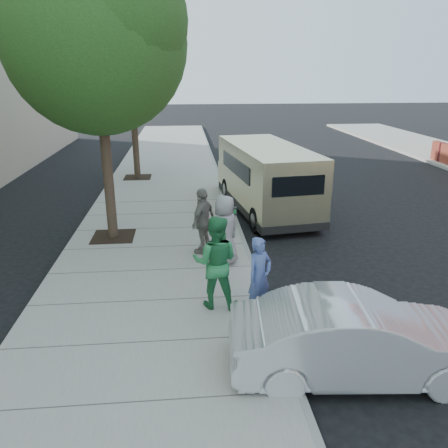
{
  "coord_description": "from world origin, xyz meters",
  "views": [
    {
      "loc": [
        -0.2,
        -9.73,
        4.68
      ],
      "look_at": [
        0.76,
        0.49,
        1.1
      ],
      "focal_mm": 35.0,
      "sensor_mm": 36.0,
      "label": 1
    }
  ],
  "objects_px": {
    "person_officer": "(259,276)",
    "person_gray_shirt": "(225,230)",
    "sedan": "(357,339)",
    "person_green_shirt": "(216,262)",
    "tree_near": "(97,36)",
    "tree_far": "(131,67)",
    "parking_meter": "(231,221)",
    "van": "(265,177)",
    "person_striped_polo": "(203,221)"
  },
  "relations": [
    {
      "from": "person_officer",
      "to": "person_gray_shirt",
      "type": "relative_size",
      "value": 0.9
    },
    {
      "from": "tree_near",
      "to": "person_officer",
      "type": "bearing_deg",
      "value": -53.0
    },
    {
      "from": "tree_far",
      "to": "person_gray_shirt",
      "type": "bearing_deg",
      "value": -72.91
    },
    {
      "from": "parking_meter",
      "to": "van",
      "type": "height_order",
      "value": "van"
    },
    {
      "from": "sedan",
      "to": "person_green_shirt",
      "type": "bearing_deg",
      "value": 48.25
    },
    {
      "from": "sedan",
      "to": "person_gray_shirt",
      "type": "distance_m",
      "value": 4.59
    },
    {
      "from": "van",
      "to": "person_gray_shirt",
      "type": "height_order",
      "value": "van"
    },
    {
      "from": "tree_far",
      "to": "person_green_shirt",
      "type": "distance_m",
      "value": 12.68
    },
    {
      "from": "tree_far",
      "to": "sedan",
      "type": "xyz_separation_m",
      "value": [
        4.72,
        -14.01,
        -4.21
      ]
    },
    {
      "from": "tree_far",
      "to": "person_officer",
      "type": "relative_size",
      "value": 4.1
    },
    {
      "from": "tree_near",
      "to": "person_gray_shirt",
      "type": "bearing_deg",
      "value": -35.89
    },
    {
      "from": "person_officer",
      "to": "person_green_shirt",
      "type": "bearing_deg",
      "value": 121.26
    },
    {
      "from": "sedan",
      "to": "person_green_shirt",
      "type": "distance_m",
      "value": 3.07
    },
    {
      "from": "tree_far",
      "to": "person_striped_polo",
      "type": "xyz_separation_m",
      "value": [
        2.51,
        -9.0,
        -3.86
      ]
    },
    {
      "from": "person_striped_polo",
      "to": "person_officer",
      "type": "bearing_deg",
      "value": 48.0
    },
    {
      "from": "parking_meter",
      "to": "sedan",
      "type": "xyz_separation_m",
      "value": [
        1.51,
        -4.66,
        -0.45
      ]
    },
    {
      "from": "van",
      "to": "sedan",
      "type": "bearing_deg",
      "value": -98.67
    },
    {
      "from": "tree_near",
      "to": "parking_meter",
      "type": "xyz_separation_m",
      "value": [
        3.21,
        -1.76,
        -4.43
      ]
    },
    {
      "from": "parking_meter",
      "to": "person_green_shirt",
      "type": "relative_size",
      "value": 0.7
    },
    {
      "from": "van",
      "to": "sedan",
      "type": "xyz_separation_m",
      "value": [
        -0.15,
        -8.97,
        -0.56
      ]
    },
    {
      "from": "parking_meter",
      "to": "person_striped_polo",
      "type": "distance_m",
      "value": 0.79
    },
    {
      "from": "person_striped_polo",
      "to": "tree_near",
      "type": "bearing_deg",
      "value": -87.49
    },
    {
      "from": "sedan",
      "to": "person_officer",
      "type": "distance_m",
      "value": 2.24
    },
    {
      "from": "van",
      "to": "sedan",
      "type": "distance_m",
      "value": 8.99
    },
    {
      "from": "tree_near",
      "to": "parking_meter",
      "type": "relative_size",
      "value": 5.62
    },
    {
      "from": "tree_far",
      "to": "person_officer",
      "type": "distance_m",
      "value": 13.26
    },
    {
      "from": "van",
      "to": "tree_far",
      "type": "bearing_deg",
      "value": 126.37
    },
    {
      "from": "person_officer",
      "to": "person_gray_shirt",
      "type": "xyz_separation_m",
      "value": [
        -0.45,
        2.41,
        0.09
      ]
    },
    {
      "from": "person_green_shirt",
      "to": "person_striped_polo",
      "type": "bearing_deg",
      "value": -76.65
    },
    {
      "from": "parking_meter",
      "to": "person_striped_polo",
      "type": "bearing_deg",
      "value": 158.3
    },
    {
      "from": "sedan",
      "to": "person_green_shirt",
      "type": "height_order",
      "value": "person_green_shirt"
    },
    {
      "from": "person_officer",
      "to": "parking_meter",
      "type": "bearing_deg",
      "value": 60.05
    },
    {
      "from": "van",
      "to": "person_officer",
      "type": "distance_m",
      "value": 7.29
    },
    {
      "from": "tree_near",
      "to": "parking_meter",
      "type": "height_order",
      "value": "tree_near"
    },
    {
      "from": "parking_meter",
      "to": "person_striped_polo",
      "type": "height_order",
      "value": "person_striped_polo"
    },
    {
      "from": "sedan",
      "to": "person_gray_shirt",
      "type": "xyz_separation_m",
      "value": [
        -1.72,
        4.24,
        0.36
      ]
    },
    {
      "from": "parking_meter",
      "to": "person_striped_polo",
      "type": "relative_size",
      "value": 0.77
    },
    {
      "from": "van",
      "to": "person_officer",
      "type": "bearing_deg",
      "value": -108.97
    },
    {
      "from": "parking_meter",
      "to": "sedan",
      "type": "distance_m",
      "value": 4.92
    },
    {
      "from": "parking_meter",
      "to": "person_gray_shirt",
      "type": "bearing_deg",
      "value": -110.25
    },
    {
      "from": "parking_meter",
      "to": "person_striped_polo",
      "type": "xyz_separation_m",
      "value": [
        -0.69,
        0.36,
        -0.1
      ]
    },
    {
      "from": "tree_near",
      "to": "person_green_shirt",
      "type": "bearing_deg",
      "value": -58.08
    },
    {
      "from": "parking_meter",
      "to": "van",
      "type": "relative_size",
      "value": 0.21
    },
    {
      "from": "person_green_shirt",
      "to": "person_gray_shirt",
      "type": "bearing_deg",
      "value": -89.45
    },
    {
      "from": "van",
      "to": "person_green_shirt",
      "type": "relative_size",
      "value": 3.37
    },
    {
      "from": "tree_near",
      "to": "tree_far",
      "type": "relative_size",
      "value": 1.16
    },
    {
      "from": "parking_meter",
      "to": "person_officer",
      "type": "bearing_deg",
      "value": -79.36
    },
    {
      "from": "van",
      "to": "person_striped_polo",
      "type": "bearing_deg",
      "value": -128.55
    },
    {
      "from": "person_gray_shirt",
      "to": "person_striped_polo",
      "type": "height_order",
      "value": "person_gray_shirt"
    },
    {
      "from": "tree_near",
      "to": "person_officer",
      "type": "xyz_separation_m",
      "value": [
        3.45,
        -4.58,
        -4.6
      ]
    }
  ]
}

